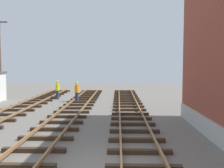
{
  "coord_description": "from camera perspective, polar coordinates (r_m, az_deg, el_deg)",
  "views": [
    {
      "loc": [
        0.45,
        -8.04,
        3.41
      ],
      "look_at": [
        0.05,
        8.72,
        2.14
      ],
      "focal_mm": 40.95,
      "sensor_mm": 36.0,
      "label": 1
    }
  ],
  "objects": [
    {
      "name": "track_centre",
      "position": [
        9.28,
        -20.23,
        -16.66
      ],
      "size": [
        2.5,
        49.68,
        0.32
      ],
      "color": "#38281C",
      "rests_on": "ground"
    },
    {
      "name": "track_worker_distant",
      "position": [
        23.74,
        -7.86,
        -1.7
      ],
      "size": [
        0.4,
        0.4,
        1.87
      ],
      "color": "#262D4C",
      "rests_on": "ground"
    },
    {
      "name": "utility_pole_far",
      "position": [
        29.89,
        -23.75,
        5.76
      ],
      "size": [
        1.8,
        0.24,
        8.3
      ],
      "color": "brown",
      "rests_on": "ground"
    },
    {
      "name": "track_near_building",
      "position": [
        8.72,
        7.06,
        -17.82
      ],
      "size": [
        2.5,
        49.68,
        0.32
      ],
      "color": "#38281C",
      "rests_on": "ground"
    },
    {
      "name": "track_worker_foreground",
      "position": [
        25.84,
        -12.08,
        -1.27
      ],
      "size": [
        0.4,
        0.4,
        1.87
      ],
      "color": "#262D4C",
      "rests_on": "ground"
    }
  ]
}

